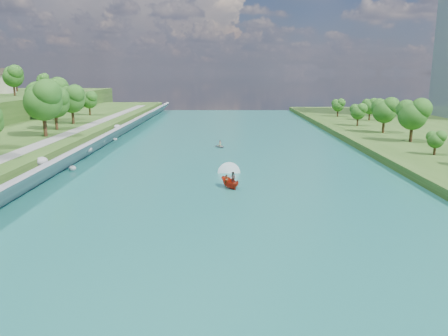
{
  "coord_description": "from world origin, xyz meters",
  "views": [
    {
      "loc": [
        -0.18,
        -49.4,
        15.68
      ],
      "look_at": [
        -0.34,
        11.22,
        2.5
      ],
      "focal_mm": 35.0,
      "sensor_mm": 36.0,
      "label": 1
    }
  ],
  "objects": [
    {
      "name": "trees_ridge",
      "position": [
        -72.38,
        96.85,
        13.92
      ],
      "size": [
        22.22,
        62.55,
        10.67
      ],
      "color": "#275316",
      "rests_on": "ridge_west"
    },
    {
      "name": "riverside_path",
      "position": [
        -32.5,
        20.0,
        3.55
      ],
      "size": [
        3.0,
        200.0,
        0.1
      ],
      "primitive_type": "cube",
      "color": "gray",
      "rests_on": "berm_west"
    },
    {
      "name": "raft",
      "position": [
        -1.27,
        43.27,
        0.44
      ],
      "size": [
        3.08,
        3.5,
        1.49
      ],
      "rotation": [
        0.0,
        0.0,
        0.42
      ],
      "color": "gray",
      "rests_on": "river_water"
    },
    {
      "name": "ground",
      "position": [
        0.0,
        0.0,
        0.0
      ],
      "size": [
        260.0,
        260.0,
        0.0
      ],
      "primitive_type": "plane",
      "color": "#2D5119",
      "rests_on": "ground"
    },
    {
      "name": "river_water",
      "position": [
        0.0,
        20.0,
        0.05
      ],
      "size": [
        55.0,
        240.0,
        0.1
      ],
      "primitive_type": "cube",
      "color": "#1A625B",
      "rests_on": "ground"
    },
    {
      "name": "trees_east",
      "position": [
        41.06,
        31.36,
        6.19
      ],
      "size": [
        15.33,
        141.44,
        11.18
      ],
      "color": "#275316",
      "rests_on": "berm_east"
    },
    {
      "name": "motorboat",
      "position": [
        0.46,
        11.11,
        0.76
      ],
      "size": [
        3.6,
        18.89,
        2.11
      ],
      "rotation": [
        0.0,
        0.0,
        3.63
      ],
      "color": "#AD230D",
      "rests_on": "river_water"
    },
    {
      "name": "riprap_bank",
      "position": [
        -25.86,
        19.22,
        1.82
      ],
      "size": [
        4.09,
        236.0,
        4.05
      ],
      "color": "slate",
      "rests_on": "ground"
    }
  ]
}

